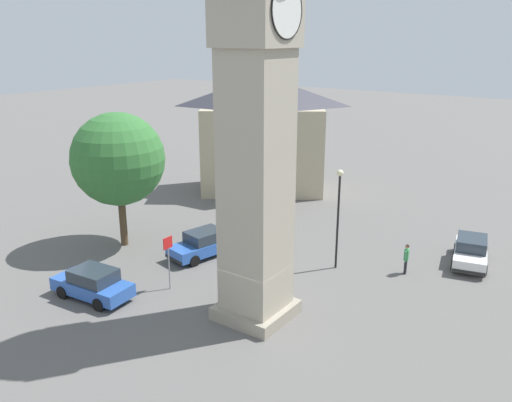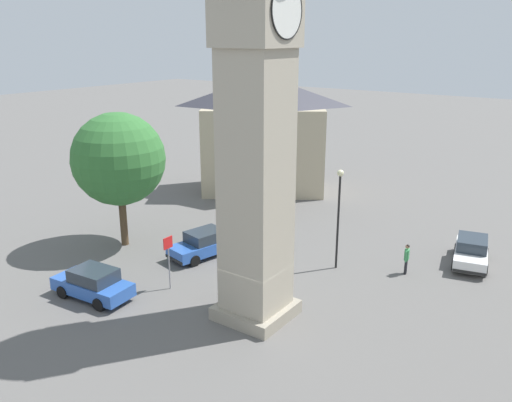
{
  "view_description": "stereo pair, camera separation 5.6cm",
  "coord_description": "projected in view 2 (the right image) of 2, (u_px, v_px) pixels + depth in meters",
  "views": [
    {
      "loc": [
        -17.56,
        -12.41,
        12.28
      ],
      "look_at": [
        0.0,
        0.0,
        5.52
      ],
      "focal_mm": 36.98,
      "sensor_mm": 36.0,
      "label": 1
    },
    {
      "loc": [
        -17.53,
        -12.45,
        12.28
      ],
      "look_at": [
        0.0,
        0.0,
        5.52
      ],
      "focal_mm": 36.98,
      "sensor_mm": 36.0,
      "label": 2
    }
  ],
  "objects": [
    {
      "name": "ground_plane",
      "position": [
        256.0,
        316.0,
        24.19
      ],
      "size": [
        200.0,
        200.0,
        0.0
      ],
      "primitive_type": "plane",
      "color": "#605E5B"
    },
    {
      "name": "clock_tower",
      "position": [
        256.0,
        36.0,
        20.52
      ],
      "size": [
        3.72,
        3.72,
        20.95
      ],
      "color": "gray",
      "rests_on": "ground"
    },
    {
      "name": "car_blue_kerb",
      "position": [
        93.0,
        283.0,
        25.64
      ],
      "size": [
        2.08,
        4.26,
        1.53
      ],
      "color": "#2D5BB7",
      "rests_on": "ground"
    },
    {
      "name": "car_red_corner",
      "position": [
        204.0,
        244.0,
        30.54
      ],
      "size": [
        4.4,
        2.55,
        1.53
      ],
      "color": "#2D5BB7",
      "rests_on": "ground"
    },
    {
      "name": "pedestrian",
      "position": [
        407.0,
        256.0,
        28.16
      ],
      "size": [
        0.55,
        0.28,
        1.69
      ],
      "color": "black",
      "rests_on": "ground"
    },
    {
      "name": "car_silver_kerb",
      "position": [
        471.0,
        251.0,
        29.45
      ],
      "size": [
        4.39,
        2.54,
        1.53
      ],
      "color": "white",
      "rests_on": "ground"
    },
    {
      "name": "building_shop_left",
      "position": [
        263.0,
        133.0,
        42.48
      ],
      "size": [
        10.36,
        11.55,
        9.35
      ],
      "color": "tan",
      "rests_on": "ground"
    },
    {
      "name": "tree",
      "position": [
        119.0,
        159.0,
        30.85
      ],
      "size": [
        5.49,
        5.49,
        8.12
      ],
      "color": "brown",
      "rests_on": "ground"
    },
    {
      "name": "lamp_post",
      "position": [
        339.0,
        204.0,
        28.08
      ],
      "size": [
        0.36,
        0.36,
        5.59
      ],
      "color": "black",
      "rests_on": "ground"
    },
    {
      "name": "road_sign",
      "position": [
        169.0,
        254.0,
        26.21
      ],
      "size": [
        0.6,
        0.07,
        2.8
      ],
      "color": "gray",
      "rests_on": "ground"
    }
  ]
}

